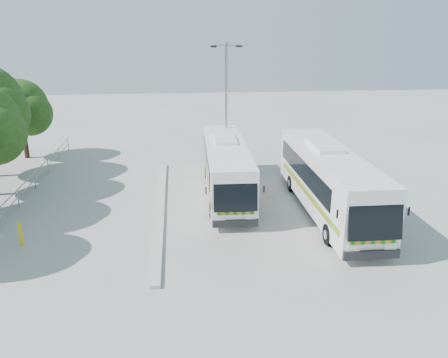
{
  "coord_description": "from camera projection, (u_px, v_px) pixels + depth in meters",
  "views": [
    {
      "loc": [
        -1.29,
        -20.22,
        9.02
      ],
      "look_at": [
        1.12,
        1.65,
        1.65
      ],
      "focal_mm": 35.0,
      "sensor_mm": 36.0,
      "label": 1
    }
  ],
  "objects": [
    {
      "name": "bollard",
      "position": [
        21.0,
        234.0,
        19.38
      ],
      "size": [
        0.16,
        0.16,
        1.1
      ],
      "primitive_type": "cylinder",
      "rotation": [
        0.0,
        0.0,
        0.02
      ],
      "color": "yellow",
      "rests_on": "ground"
    },
    {
      "name": "railing",
      "position": [
        23.0,
        188.0,
        24.56
      ],
      "size": [
        0.06,
        22.0,
        1.0
      ],
      "color": "gray",
      "rests_on": "ground"
    },
    {
      "name": "tree_far_e",
      "position": [
        21.0,
        107.0,
        32.05
      ],
      "size": [
        4.54,
        4.28,
        5.92
      ],
      "color": "#382314",
      "rests_on": "ground"
    },
    {
      "name": "ground",
      "position": [
        206.0,
        221.0,
        22.06
      ],
      "size": [
        100.0,
        100.0,
        0.0
      ],
      "primitive_type": "plane",
      "color": "#A2A29C",
      "rests_on": "ground"
    },
    {
      "name": "coach_adjacent",
      "position": [
        328.0,
        180.0,
        22.67
      ],
      "size": [
        2.67,
        11.82,
        3.27
      ],
      "rotation": [
        0.0,
        0.0,
        -0.02
      ],
      "color": "white",
      "rests_on": "ground"
    },
    {
      "name": "lamppost",
      "position": [
        226.0,
        103.0,
        28.64
      ],
      "size": [
        2.07,
        0.61,
        8.5
      ],
      "rotation": [
        0.0,
        0.0,
        0.21
      ],
      "color": "#919499",
      "rests_on": "ground"
    },
    {
      "name": "kerb_divider",
      "position": [
        161.0,
        207.0,
        23.68
      ],
      "size": [
        0.4,
        16.0,
        0.15
      ],
      "primitive_type": "cube",
      "color": "#B2B2AD",
      "rests_on": "ground"
    },
    {
      "name": "coach_main",
      "position": [
        226.0,
        167.0,
        25.28
      ],
      "size": [
        2.61,
        10.95,
        3.02
      ],
      "rotation": [
        0.0,
        0.0,
        -0.03
      ],
      "color": "white",
      "rests_on": "ground"
    }
  ]
}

